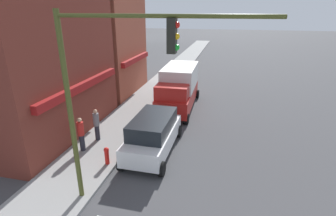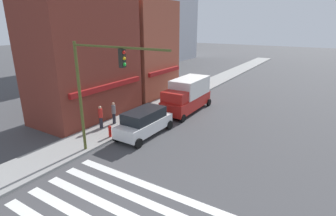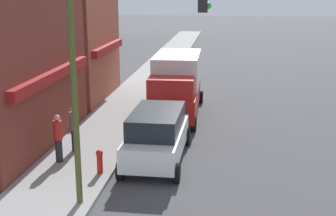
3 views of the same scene
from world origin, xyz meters
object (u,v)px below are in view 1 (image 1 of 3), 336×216
suv_white (153,133)px  pedestrian_red_jacket (81,134)px  box_truck_red (179,87)px  pedestrian_grey_coat (96,124)px  fire_hydrant (107,155)px  traffic_signal (109,80)px

suv_white → pedestrian_red_jacket: bearing=106.0°
box_truck_red → pedestrian_grey_coat: bearing=151.4°
fire_hydrant → pedestrian_grey_coat: bearing=36.7°
pedestrian_grey_coat → fire_hydrant: pedestrian_grey_coat is taller
pedestrian_grey_coat → fire_hydrant: size_ratio=2.10×
pedestrian_grey_coat → fire_hydrant: bearing=-34.1°
traffic_signal → pedestrian_red_jacket: (3.13, 3.28, -3.73)m
box_truck_red → pedestrian_red_jacket: bearing=154.2°
suv_white → pedestrian_grey_coat: 3.28m
pedestrian_grey_coat → traffic_signal: bearing=-35.4°
suv_white → pedestrian_red_jacket: suv_white is taller
box_truck_red → traffic_signal: bearing=177.9°
fire_hydrant → suv_white: bearing=-43.0°
fire_hydrant → pedestrian_red_jacket: bearing=63.6°
suv_white → fire_hydrant: 2.53m
suv_white → pedestrian_red_jacket: 3.59m
traffic_signal → fire_hydrant: traffic_signal is taller
traffic_signal → pedestrian_grey_coat: (4.36, 3.09, -3.73)m
pedestrian_red_jacket → fire_hydrant: 2.02m
traffic_signal → pedestrian_grey_coat: size_ratio=3.90×
pedestrian_grey_coat → box_truck_red: bearing=81.9°
suv_white → pedestrian_red_jacket: size_ratio=2.67×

